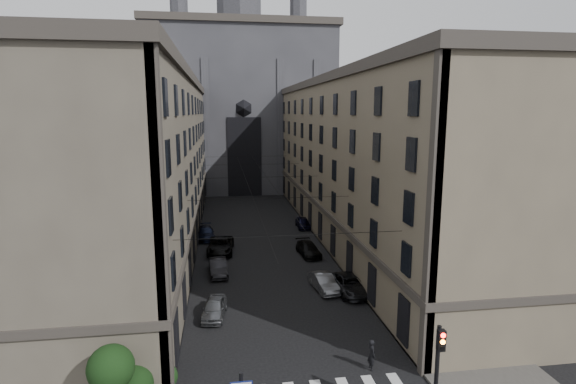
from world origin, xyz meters
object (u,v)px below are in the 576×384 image
car_left_midnear (218,267)px  car_left_near (214,308)px  car_right_near (324,282)px  car_right_midfar (308,249)px  car_left_far (205,233)px  pedestrian (372,355)px  car_right_midnear (350,285)px  gothic_tower (241,97)px  car_right_far (303,223)px  traffic_light_right (438,365)px  car_left_midfar (221,245)px

car_left_midnear → car_left_near: bearing=-96.1°
car_right_near → car_right_midfar: (0.53, 9.41, -0.03)m
car_left_far → car_left_midnear: bearing=-88.3°
car_left_near → pedestrian: (9.17, -8.30, 0.24)m
car_left_midnear → pedestrian: bearing=-67.0°
car_right_midnear → car_right_midfar: 10.44m
car_left_far → car_left_near: bearing=-91.9°
gothic_tower → car_right_far: (6.20, -35.05, -17.11)m
gothic_tower → car_left_midnear: bearing=-95.2°
car_left_near → car_right_midfar: 16.27m
car_left_near → car_right_midnear: 11.43m
car_left_far → car_right_midfar: size_ratio=1.06×
car_left_near → traffic_light_right: bearing=-44.8°
car_left_midnear → car_left_midfar: 6.67m
car_left_far → pedestrian: bearing=-75.8°
car_left_near → car_right_far: size_ratio=0.99×
car_right_near → gothic_tower: bearing=86.6°
car_right_midnear → gothic_tower: bearing=91.6°
car_right_midnear → pedestrian: pedestrian is taller
car_right_near → car_left_near: bearing=-165.4°
car_right_midnear → car_right_midfar: (-1.47, 10.34, -0.04)m
car_left_midfar → pedestrian: 25.28m
car_right_far → pedestrian: bearing=-92.9°
car_left_midnear → car_left_midfar: (0.23, 6.67, 0.06)m
gothic_tower → car_left_near: 62.09m
car_left_midnear → car_right_far: 19.04m
car_right_midnear → pedestrian: bearing=-104.5°
car_left_midfar → car_right_midfar: bearing=-10.2°
car_right_far → car_right_near: bearing=-95.1°
traffic_light_right → car_left_midfar: size_ratio=0.91×
traffic_light_right → car_left_far: traffic_light_right is taller
car_left_midfar → pedestrian: bearing=-65.9°
car_left_far → car_left_midfar: bearing=-77.9°
car_right_midfar → car_left_near: bearing=-131.9°
gothic_tower → car_left_near: size_ratio=14.48×
car_left_near → car_right_midnear: (11.08, 2.80, 0.03)m
car_left_midfar → car_left_far: bearing=111.6°
gothic_tower → car_right_midfar: (4.73, -46.34, -17.12)m
traffic_light_right → car_left_far: bearing=108.8°
car_left_near → pedestrian: 12.37m
car_left_far → gothic_tower: bearing=75.4°
traffic_light_right → car_left_near: 17.33m
car_left_near → car_left_far: (-1.30, 21.06, 0.04)m
gothic_tower → pedestrian: 69.98m
car_left_far → car_right_midnear: (12.38, -18.27, -0.00)m
car_left_midnear → car_right_near: 10.18m
car_left_near → car_right_midfar: size_ratio=0.86×
car_right_near → car_right_far: bearing=76.8°
gothic_tower → car_left_far: gothic_tower is taller
car_left_far → traffic_light_right: bearing=-76.7°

